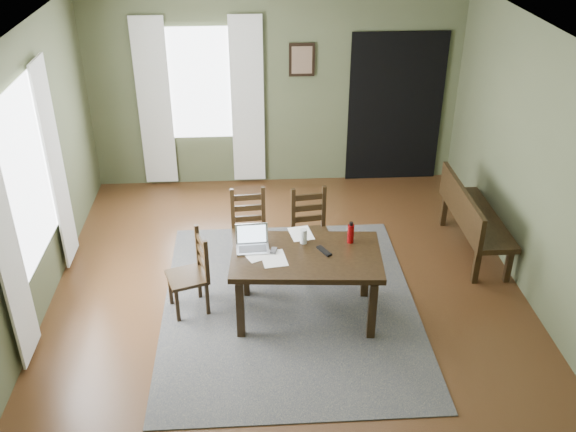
{
  "coord_description": "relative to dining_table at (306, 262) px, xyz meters",
  "views": [
    {
      "loc": [
        -0.36,
        -5.34,
        4.07
      ],
      "look_at": [
        0.0,
        0.3,
        0.9
      ],
      "focal_mm": 40.0,
      "sensor_mm": 36.0,
      "label": 1
    }
  ],
  "objects": [
    {
      "name": "window_left",
      "position": [
        -2.62,
        0.36,
        0.81
      ],
      "size": [
        0.01,
        1.3,
        1.7
      ],
      "color": "white",
      "rests_on": "ground"
    },
    {
      "name": "tv_remote",
      "position": [
        0.17,
        0.03,
        0.1
      ],
      "size": [
        0.14,
        0.2,
        0.02
      ],
      "primitive_type": "cube",
      "rotation": [
        0.0,
        0.0,
        0.49
      ],
      "color": "black",
      "rests_on": "dining_table"
    },
    {
      "name": "water_bottle",
      "position": [
        0.45,
        0.19,
        0.19
      ],
      "size": [
        0.09,
        0.09,
        0.23
      ],
      "rotation": [
        0.0,
        0.0,
        0.42
      ],
      "color": "#B00D0F",
      "rests_on": "dining_table"
    },
    {
      "name": "curtain_back_right",
      "position": [
        -0.53,
        3.1,
        0.56
      ],
      "size": [
        0.44,
        0.03,
        2.3
      ],
      "color": "silver",
      "rests_on": "ground"
    },
    {
      "name": "chair_end",
      "position": [
        -1.14,
        0.18,
        -0.22
      ],
      "size": [
        0.48,
        0.48,
        0.86
      ],
      "rotation": [
        0.0,
        0.0,
        -1.25
      ],
      "color": "black",
      "rests_on": "rug"
    },
    {
      "name": "laptop",
      "position": [
        -0.52,
        0.16,
        0.15
      ],
      "size": [
        0.33,
        0.27,
        0.22
      ],
      "rotation": [
        0.0,
        0.0,
        0.05
      ],
      "color": "#B7B7BC",
      "rests_on": "dining_table"
    },
    {
      "name": "chair_back_left",
      "position": [
        -0.55,
        0.94,
        -0.19
      ],
      "size": [
        0.43,
        0.43,
        0.91
      ],
      "rotation": [
        0.0,
        0.0,
        0.07
      ],
      "color": "black",
      "rests_on": "rug"
    },
    {
      "name": "drinking_glass",
      "position": [
        -0.01,
        0.21,
        0.17
      ],
      "size": [
        0.07,
        0.07,
        0.15
      ],
      "primitive_type": "cylinder",
      "rotation": [
        0.0,
        0.0,
        0.01
      ],
      "color": "silver",
      "rests_on": "dining_table"
    },
    {
      "name": "ground",
      "position": [
        -0.15,
        0.16,
        -0.65
      ],
      "size": [
        5.0,
        6.0,
        0.01
      ],
      "color": "#492C16"
    },
    {
      "name": "chair_back_right",
      "position": [
        0.13,
        0.88,
        -0.19
      ],
      "size": [
        0.46,
        0.46,
        0.93
      ],
      "rotation": [
        0.0,
        0.0,
        0.13
      ],
      "color": "black",
      "rests_on": "rug"
    },
    {
      "name": "rug",
      "position": [
        -0.15,
        0.16,
        -0.64
      ],
      "size": [
        2.6,
        3.2,
        0.01
      ],
      "color": "#404040",
      "rests_on": "ground"
    },
    {
      "name": "dining_table",
      "position": [
        0.0,
        0.0,
        0.0
      ],
      "size": [
        1.5,
        0.97,
        0.72
      ],
      "rotation": [
        0.0,
        0.0,
        -0.07
      ],
      "color": "black",
      "rests_on": "rug"
    },
    {
      "name": "curtain_left_near",
      "position": [
        -2.59,
        -0.46,
        0.56
      ],
      "size": [
        0.03,
        0.48,
        2.3
      ],
      "color": "silver",
      "rests_on": "ground"
    },
    {
      "name": "paper_a",
      "position": [
        -0.48,
        0.07,
        0.09
      ],
      "size": [
        0.38,
        0.41,
        0.0
      ],
      "primitive_type": "cube",
      "rotation": [
        0.0,
        0.0,
        0.46
      ],
      "color": "white",
      "rests_on": "dining_table"
    },
    {
      "name": "curtain_back_left",
      "position": [
        -1.77,
        3.1,
        0.56
      ],
      "size": [
        0.44,
        0.03,
        2.3
      ],
      "color": "silver",
      "rests_on": "ground"
    },
    {
      "name": "doorway_back",
      "position": [
        1.5,
        3.13,
        0.41
      ],
      "size": [
        1.3,
        0.03,
        2.1
      ],
      "color": "black",
      "rests_on": "ground"
    },
    {
      "name": "window_back",
      "position": [
        -1.15,
        3.13,
        0.81
      ],
      "size": [
        1.0,
        0.01,
        1.5
      ],
      "color": "white",
      "rests_on": "ground"
    },
    {
      "name": "paper_e",
      "position": [
        -0.32,
        -0.06,
        0.09
      ],
      "size": [
        0.27,
        0.33,
        0.0
      ],
      "primitive_type": "cube",
      "rotation": [
        0.0,
        0.0,
        0.15
      ],
      "color": "white",
      "rests_on": "dining_table"
    },
    {
      "name": "bench",
      "position": [
        2.0,
        1.09,
        -0.15
      ],
      "size": [
        0.47,
        1.47,
        0.83
      ],
      "rotation": [
        0.0,
        0.0,
        1.57
      ],
      "color": "black",
      "rests_on": "ground"
    },
    {
      "name": "computer_mouse",
      "position": [
        -0.31,
        0.05,
        0.1
      ],
      "size": [
        0.08,
        0.1,
        0.03
      ],
      "primitive_type": "cube",
      "rotation": [
        0.0,
        0.0,
        -0.29
      ],
      "color": "#3F3F42",
      "rests_on": "dining_table"
    },
    {
      "name": "framed_picture",
      "position": [
        0.2,
        3.13,
        1.11
      ],
      "size": [
        0.34,
        0.03,
        0.44
      ],
      "color": "black",
      "rests_on": "ground"
    },
    {
      "name": "curtain_left_far",
      "position": [
        -2.59,
        1.18,
        0.56
      ],
      "size": [
        0.03,
        0.48,
        2.3
      ],
      "color": "silver",
      "rests_on": "ground"
    },
    {
      "name": "paper_c",
      "position": [
        -0.02,
        0.38,
        0.09
      ],
      "size": [
        0.26,
        0.32,
        0.0
      ],
      "primitive_type": "cube",
      "rotation": [
        0.0,
        0.0,
        0.18
      ],
      "color": "white",
      "rests_on": "dining_table"
    },
    {
      "name": "room_shell",
      "position": [
        -0.15,
        0.16,
        1.16
      ],
      "size": [
        5.02,
        6.02,
        2.71
      ],
      "color": "#4F5739",
      "rests_on": "ground"
    }
  ]
}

